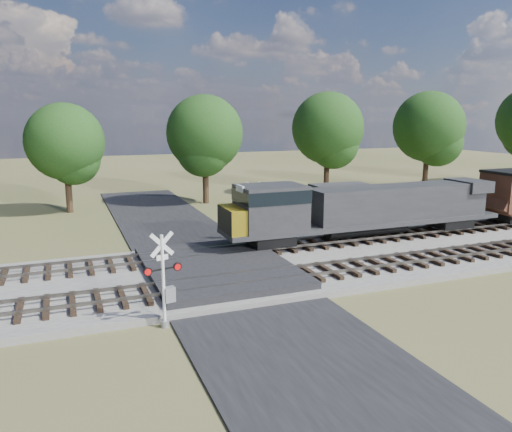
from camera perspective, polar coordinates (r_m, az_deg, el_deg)
name	(u,v)px	position (r m, az deg, el deg)	size (l,w,h in m)	color
ground	(221,278)	(25.17, -4.05, -7.06)	(160.00, 160.00, 0.00)	#4E502A
ballast_bed	(383,253)	(29.91, 14.30, -4.08)	(140.00, 10.00, 0.30)	gray
road	(221,277)	(25.16, -4.05, -6.98)	(7.00, 60.00, 0.08)	black
crossing_panel	(218,269)	(25.53, -4.40, -6.06)	(7.00, 9.00, 0.62)	#262628
track_near	(295,275)	(24.36, 4.44, -6.68)	(140.00, 2.60, 0.33)	black
track_far	(257,249)	(28.75, 0.11, -3.80)	(140.00, 2.60, 0.33)	black
crossing_signal_near	(165,288)	(19.38, -10.31, -8.10)	(1.50, 0.41, 3.76)	silver
crossing_signal_far	(253,217)	(31.84, -0.39, -0.07)	(1.55, 0.41, 3.88)	silver
equipment_shed	(347,206)	(36.81, 10.38, 1.14)	(4.50, 4.50, 2.96)	#46331E
treeline	(272,130)	(47.62, 1.80, 9.76)	(78.42, 9.95, 11.34)	black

